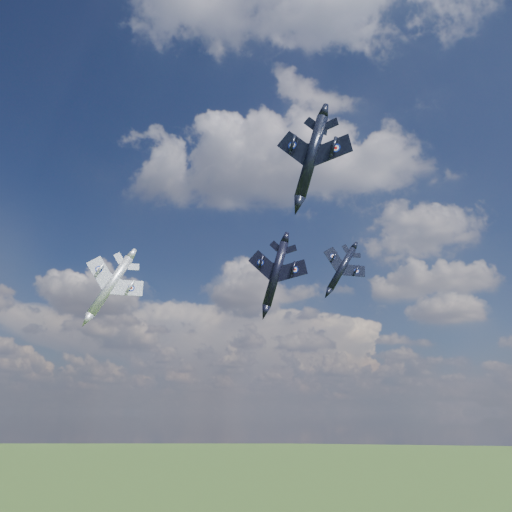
% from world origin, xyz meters
% --- Properties ---
extents(jet_lead_navy, '(12.35, 15.70, 5.94)m').
position_xyz_m(jet_lead_navy, '(4.42, 16.45, 80.30)').
color(jet_lead_navy, black).
extents(jet_right_navy, '(12.32, 14.58, 5.27)m').
position_xyz_m(jet_right_navy, '(13.07, -12.40, 84.72)').
color(jet_right_navy, black).
extents(jet_high_navy, '(13.37, 15.72, 7.32)m').
position_xyz_m(jet_high_navy, '(14.39, 34.25, 85.57)').
color(jet_high_navy, black).
extents(jet_left_silver, '(17.48, 19.68, 8.51)m').
position_xyz_m(jet_left_silver, '(-25.11, 18.41, 80.35)').
color(jet_left_silver, '#ABAFB6').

